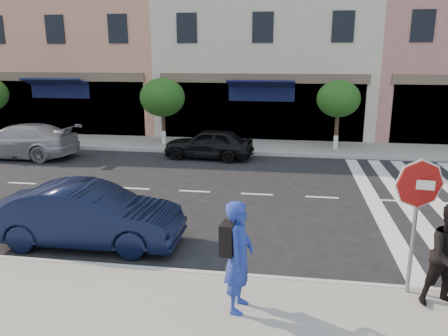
# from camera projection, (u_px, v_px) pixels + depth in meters

# --- Properties ---
(ground) EXTENTS (120.00, 120.00, 0.00)m
(ground) POSITION_uv_depth(u_px,v_px,m) (243.00, 248.00, 9.84)
(ground) COLOR black
(ground) RESTS_ON ground
(sidewalk_far) EXTENTS (60.00, 3.00, 0.15)m
(sidewalk_far) POSITION_uv_depth(u_px,v_px,m) (269.00, 147.00, 20.35)
(sidewalk_far) COLOR gray
(sidewalk_far) RESTS_ON ground
(building_west_mid) EXTENTS (10.00, 9.00, 14.00)m
(building_west_mid) POSITION_uv_depth(u_px,v_px,m) (92.00, 7.00, 25.97)
(building_west_mid) COLOR tan
(building_west_mid) RESTS_ON ground
(building_centre) EXTENTS (11.00, 9.00, 11.00)m
(building_centre) POSITION_uv_depth(u_px,v_px,m) (268.00, 32.00, 24.80)
(building_centre) COLOR beige
(building_centre) RESTS_ON ground
(street_tree_wb) EXTENTS (2.10, 2.10, 3.06)m
(street_tree_wb) POSITION_uv_depth(u_px,v_px,m) (162.00, 98.00, 20.33)
(street_tree_wb) COLOR #473323
(street_tree_wb) RESTS_ON sidewalk_far
(street_tree_c) EXTENTS (1.90, 1.90, 3.04)m
(street_tree_c) POSITION_uv_depth(u_px,v_px,m) (338.00, 99.00, 19.14)
(street_tree_c) COLOR #473323
(street_tree_c) RESTS_ON sidewalk_far
(stop_sign) EXTENTS (0.85, 0.17, 2.43)m
(stop_sign) POSITION_uv_depth(u_px,v_px,m) (418.00, 197.00, 7.30)
(stop_sign) COLOR gray
(stop_sign) RESTS_ON sidewalk_near
(photographer) EXTENTS (0.53, 0.73, 1.87)m
(photographer) POSITION_uv_depth(u_px,v_px,m) (239.00, 256.00, 7.02)
(photographer) COLOR navy
(photographer) RESTS_ON sidewalk_near
(car_near_mid) EXTENTS (4.28, 1.57, 1.40)m
(car_near_mid) POSITION_uv_depth(u_px,v_px,m) (88.00, 215.00, 9.91)
(car_near_mid) COLOR black
(car_near_mid) RESTS_ON ground
(car_far_left) EXTENTS (4.95, 2.08, 1.43)m
(car_far_left) POSITION_uv_depth(u_px,v_px,m) (20.00, 141.00, 18.46)
(car_far_left) COLOR gray
(car_far_left) RESTS_ON ground
(car_far_mid) EXTENTS (3.83, 1.81, 1.27)m
(car_far_mid) POSITION_uv_depth(u_px,v_px,m) (209.00, 144.00, 18.31)
(car_far_mid) COLOR black
(car_far_mid) RESTS_ON ground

